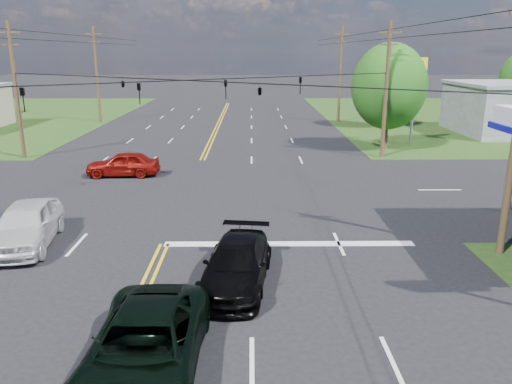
{
  "coord_description": "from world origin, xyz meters",
  "views": [
    {
      "loc": [
        3.51,
        -14.67,
        7.47
      ],
      "look_at": [
        3.69,
        6.0,
        1.62
      ],
      "focal_mm": 35.0,
      "sensor_mm": 36.0,
      "label": 1
    }
  ],
  "objects_px": {
    "suv_black": "(237,264)",
    "pickup_white": "(26,224)",
    "pickup_dkgreen": "(145,347)",
    "pole_nw": "(16,89)",
    "pole_right_far": "(340,73)",
    "tree_right_b": "(382,85)",
    "pole_left_far": "(97,74)",
    "pole_ne": "(386,89)",
    "tree_right_a": "(389,86)"
  },
  "relations": [
    {
      "from": "suv_black",
      "to": "pickup_white",
      "type": "relative_size",
      "value": 0.97
    },
    {
      "from": "pickup_dkgreen",
      "to": "pickup_white",
      "type": "relative_size",
      "value": 1.1
    },
    {
      "from": "pole_nw",
      "to": "pickup_white",
      "type": "relative_size",
      "value": 1.85
    },
    {
      "from": "pole_right_far",
      "to": "tree_right_b",
      "type": "bearing_deg",
      "value": -48.81
    },
    {
      "from": "tree_right_b",
      "to": "pickup_white",
      "type": "relative_size",
      "value": 1.38
    },
    {
      "from": "tree_right_b",
      "to": "pole_nw",
      "type": "bearing_deg",
      "value": -153.05
    },
    {
      "from": "tree_right_b",
      "to": "pickup_white",
      "type": "height_order",
      "value": "tree_right_b"
    },
    {
      "from": "pole_nw",
      "to": "pole_left_far",
      "type": "relative_size",
      "value": 0.95
    },
    {
      "from": "pole_ne",
      "to": "pole_left_far",
      "type": "bearing_deg",
      "value": 143.84
    },
    {
      "from": "pole_nw",
      "to": "tree_right_a",
      "type": "relative_size",
      "value": 1.16
    },
    {
      "from": "pole_left_far",
      "to": "pickup_dkgreen",
      "type": "xyz_separation_m",
      "value": [
        13.98,
        -44.41,
        -4.38
      ]
    },
    {
      "from": "pickup_dkgreen",
      "to": "pole_ne",
      "type": "bearing_deg",
      "value": 65.5
    },
    {
      "from": "pole_left_far",
      "to": "pickup_white",
      "type": "distance_m",
      "value": 37.04
    },
    {
      "from": "tree_right_a",
      "to": "pole_left_far",
      "type": "bearing_deg",
      "value": 149.35
    },
    {
      "from": "pickup_dkgreen",
      "to": "pickup_white",
      "type": "distance_m",
      "value": 10.56
    },
    {
      "from": "pole_nw",
      "to": "tree_right_b",
      "type": "xyz_separation_m",
      "value": [
        29.5,
        15.0,
        -0.7
      ]
    },
    {
      "from": "tree_right_a",
      "to": "pickup_dkgreen",
      "type": "bearing_deg",
      "value": -114.62
    },
    {
      "from": "pole_nw",
      "to": "pole_left_far",
      "type": "xyz_separation_m",
      "value": [
        0.0,
        19.0,
        0.25
      ]
    },
    {
      "from": "pole_left_far",
      "to": "pickup_dkgreen",
      "type": "bearing_deg",
      "value": -72.52
    },
    {
      "from": "pole_right_far",
      "to": "tree_right_a",
      "type": "relative_size",
      "value": 1.22
    },
    {
      "from": "pole_ne",
      "to": "pole_right_far",
      "type": "bearing_deg",
      "value": 90.0
    },
    {
      "from": "pole_nw",
      "to": "pickup_white",
      "type": "bearing_deg",
      "value": -65.95
    },
    {
      "from": "pole_ne",
      "to": "pickup_white",
      "type": "height_order",
      "value": "pole_ne"
    },
    {
      "from": "pickup_dkgreen",
      "to": "pole_left_far",
      "type": "bearing_deg",
      "value": 108.29
    },
    {
      "from": "pole_ne",
      "to": "suv_black",
      "type": "xyz_separation_m",
      "value": [
        -10.0,
        -20.57,
        -4.19
      ]
    },
    {
      "from": "pole_ne",
      "to": "tree_right_a",
      "type": "xyz_separation_m",
      "value": [
        1.0,
        3.0,
        -0.05
      ]
    },
    {
      "from": "pickup_white",
      "to": "pole_nw",
      "type": "bearing_deg",
      "value": 106.09
    },
    {
      "from": "pole_left_far",
      "to": "tree_right_a",
      "type": "bearing_deg",
      "value": -30.65
    },
    {
      "from": "pole_nw",
      "to": "suv_black",
      "type": "relative_size",
      "value": 1.91
    },
    {
      "from": "pole_right_far",
      "to": "pole_ne",
      "type": "bearing_deg",
      "value": -90.0
    },
    {
      "from": "pole_right_far",
      "to": "suv_black",
      "type": "distance_m",
      "value": 41.06
    },
    {
      "from": "suv_black",
      "to": "pickup_white",
      "type": "distance_m",
      "value": 9.14
    },
    {
      "from": "pole_ne",
      "to": "pickup_dkgreen",
      "type": "relative_size",
      "value": 1.68
    },
    {
      "from": "tree_right_b",
      "to": "suv_black",
      "type": "relative_size",
      "value": 1.42
    },
    {
      "from": "pole_nw",
      "to": "pole_ne",
      "type": "relative_size",
      "value": 1.0
    },
    {
      "from": "pole_ne",
      "to": "pickup_dkgreen",
      "type": "xyz_separation_m",
      "value": [
        -12.02,
        -25.41,
        -4.13
      ]
    },
    {
      "from": "pole_left_far",
      "to": "pickup_white",
      "type": "xyz_separation_m",
      "value": [
        7.59,
        -36.0,
        -4.29
      ]
    },
    {
      "from": "tree_right_a",
      "to": "pickup_dkgreen",
      "type": "xyz_separation_m",
      "value": [
        -13.02,
        -28.41,
        -4.08
      ]
    },
    {
      "from": "pickup_white",
      "to": "pole_right_far",
      "type": "bearing_deg",
      "value": 54.95
    },
    {
      "from": "pole_left_far",
      "to": "pickup_dkgreen",
      "type": "relative_size",
      "value": 1.77
    },
    {
      "from": "pole_nw",
      "to": "pickup_dkgreen",
      "type": "bearing_deg",
      "value": -61.17
    },
    {
      "from": "pole_right_far",
      "to": "tree_right_b",
      "type": "relative_size",
      "value": 1.41
    },
    {
      "from": "pole_nw",
      "to": "pole_ne",
      "type": "height_order",
      "value": "same"
    },
    {
      "from": "tree_right_a",
      "to": "suv_black",
      "type": "height_order",
      "value": "tree_right_a"
    },
    {
      "from": "pole_right_far",
      "to": "pickup_dkgreen",
      "type": "height_order",
      "value": "pole_right_far"
    },
    {
      "from": "tree_right_a",
      "to": "pickup_dkgreen",
      "type": "height_order",
      "value": "tree_right_a"
    },
    {
      "from": "pole_right_far",
      "to": "pole_nw",
      "type": "bearing_deg",
      "value": -143.84
    },
    {
      "from": "pole_nw",
      "to": "pole_right_far",
      "type": "distance_m",
      "value": 32.2
    },
    {
      "from": "pole_nw",
      "to": "tree_right_b",
      "type": "height_order",
      "value": "pole_nw"
    },
    {
      "from": "pole_nw",
      "to": "pickup_dkgreen",
      "type": "relative_size",
      "value": 1.68
    }
  ]
}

